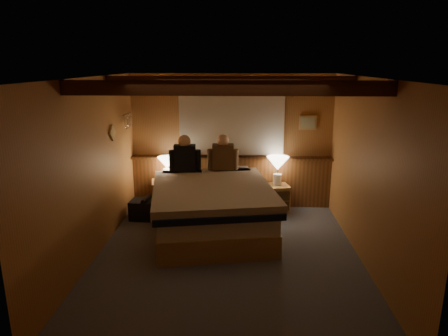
# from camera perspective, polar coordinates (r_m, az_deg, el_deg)

# --- Properties ---
(floor) EXTENTS (4.20, 4.20, 0.00)m
(floor) POSITION_cam_1_polar(r_m,az_deg,el_deg) (5.62, 0.50, -12.49)
(floor) COLOR #4A4D57
(floor) RESTS_ON ground
(ceiling) EXTENTS (4.20, 4.20, 0.00)m
(ceiling) POSITION_cam_1_polar(r_m,az_deg,el_deg) (4.99, 0.56, 12.80)
(ceiling) COLOR #B48943
(ceiling) RESTS_ON wall_back
(wall_back) EXTENTS (3.60, 0.00, 3.60)m
(wall_back) POSITION_cam_1_polar(r_m,az_deg,el_deg) (7.22, 1.08, 3.82)
(wall_back) COLOR #B1733F
(wall_back) RESTS_ON floor
(wall_left) EXTENTS (0.00, 4.20, 4.20)m
(wall_left) POSITION_cam_1_polar(r_m,az_deg,el_deg) (5.53, -18.45, -0.36)
(wall_left) COLOR #B1733F
(wall_left) RESTS_ON floor
(wall_right) EXTENTS (0.00, 4.20, 4.20)m
(wall_right) POSITION_cam_1_polar(r_m,az_deg,el_deg) (5.43, 19.89, -0.77)
(wall_right) COLOR #B1733F
(wall_right) RESTS_ON floor
(wall_front) EXTENTS (3.60, 0.00, 3.60)m
(wall_front) POSITION_cam_1_polar(r_m,az_deg,el_deg) (3.20, -0.72, -10.60)
(wall_front) COLOR #B1733F
(wall_front) RESTS_ON floor
(wainscot) EXTENTS (3.60, 0.23, 0.94)m
(wainscot) POSITION_cam_1_polar(r_m,az_deg,el_deg) (7.33, 1.04, -1.77)
(wainscot) COLOR brown
(wainscot) RESTS_ON wall_back
(curtain_window) EXTENTS (2.18, 0.09, 1.11)m
(curtain_window) POSITION_cam_1_polar(r_m,az_deg,el_deg) (7.10, 1.08, 6.26)
(curtain_window) COLOR #4B2712
(curtain_window) RESTS_ON wall_back
(ceiling_beams) EXTENTS (3.60, 1.65, 0.16)m
(ceiling_beams) POSITION_cam_1_polar(r_m,az_deg,el_deg) (5.15, 0.62, 11.86)
(ceiling_beams) COLOR #4B2712
(ceiling_beams) RESTS_ON ceiling
(coat_rail) EXTENTS (0.05, 0.55, 0.24)m
(coat_rail) POSITION_cam_1_polar(r_m,az_deg,el_deg) (6.89, -13.57, 6.82)
(coat_rail) COLOR white
(coat_rail) RESTS_ON wall_left
(framed_print) EXTENTS (0.30, 0.04, 0.25)m
(framed_print) POSITION_cam_1_polar(r_m,az_deg,el_deg) (7.24, 11.90, 6.34)
(framed_print) COLOR tan
(framed_print) RESTS_ON wall_back
(bed) EXTENTS (2.08, 2.53, 0.78)m
(bed) POSITION_cam_1_polar(r_m,az_deg,el_deg) (6.25, -1.76, -5.56)
(bed) COLOR #AC7D49
(bed) RESTS_ON floor
(nightstand_left) EXTENTS (0.57, 0.54, 0.54)m
(nightstand_left) POSITION_cam_1_polar(r_m,az_deg,el_deg) (7.24, -8.24, -3.91)
(nightstand_left) COLOR #AC7D49
(nightstand_left) RESTS_ON floor
(nightstand_right) EXTENTS (0.51, 0.48, 0.48)m
(nightstand_right) POSITION_cam_1_polar(r_m,az_deg,el_deg) (7.18, 7.35, -4.28)
(nightstand_right) COLOR #AC7D49
(nightstand_right) RESTS_ON floor
(lamp_left) EXTENTS (0.33, 0.33, 0.43)m
(lamp_left) POSITION_cam_1_polar(r_m,az_deg,el_deg) (7.12, -8.15, 0.56)
(lamp_left) COLOR silver
(lamp_left) RESTS_ON nightstand_left
(lamp_right) EXTENTS (0.39, 0.39, 0.51)m
(lamp_right) POSITION_cam_1_polar(r_m,az_deg,el_deg) (7.06, 7.68, 0.42)
(lamp_right) COLOR silver
(lamp_right) RESTS_ON nightstand_right
(person_left) EXTENTS (0.54, 0.25, 0.66)m
(person_left) POSITION_cam_1_polar(r_m,az_deg,el_deg) (6.83, -5.62, 1.65)
(person_left) COLOR black
(person_left) RESTS_ON bed
(person_right) EXTENTS (0.54, 0.22, 0.65)m
(person_right) POSITION_cam_1_polar(r_m,az_deg,el_deg) (6.88, -0.15, 1.79)
(person_right) COLOR #4F351F
(person_right) RESTS_ON bed
(duffel_bag) EXTENTS (0.57, 0.37, 0.39)m
(duffel_bag) POSITION_cam_1_polar(r_m,az_deg,el_deg) (6.92, -10.97, -5.82)
(duffel_bag) COLOR black
(duffel_bag) RESTS_ON floor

